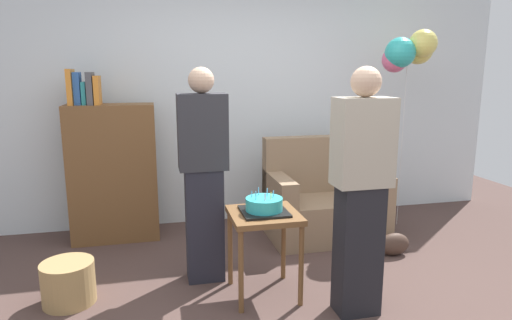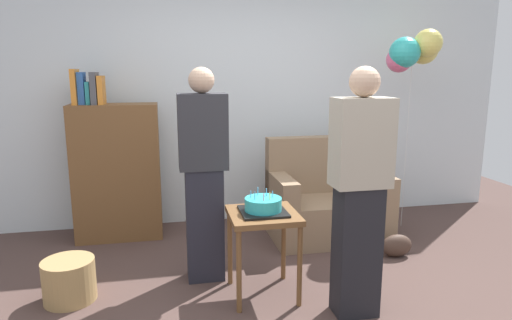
{
  "view_description": "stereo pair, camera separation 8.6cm",
  "coord_description": "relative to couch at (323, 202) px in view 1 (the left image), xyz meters",
  "views": [
    {
      "loc": [
        -0.87,
        -2.59,
        1.6
      ],
      "look_at": [
        -0.14,
        0.53,
        0.95
      ],
      "focal_mm": 30.9,
      "sensor_mm": 36.0,
      "label": 1
    },
    {
      "loc": [
        -0.78,
        -2.61,
        1.6
      ],
      "look_at": [
        -0.14,
        0.53,
        0.95
      ],
      "focal_mm": 30.9,
      "sensor_mm": 36.0,
      "label": 2
    }
  ],
  "objects": [
    {
      "name": "side_table",
      "position": [
        -0.86,
        -1.03,
        0.18
      ],
      "size": [
        0.48,
        0.48,
        0.62
      ],
      "color": "brown",
      "rests_on": "ground_plane"
    },
    {
      "name": "ground_plane",
      "position": [
        -0.73,
        -1.31,
        -0.34
      ],
      "size": [
        8.0,
        8.0,
        0.0
      ],
      "primitive_type": "plane",
      "color": "#4C3833"
    },
    {
      "name": "balloon_bunch",
      "position": [
        0.88,
        0.08,
        1.45
      ],
      "size": [
        0.54,
        0.4,
        2.0
      ],
      "color": "silver",
      "rests_on": "ground_plane"
    },
    {
      "name": "wall_back",
      "position": [
        -0.73,
        0.74,
        1.01
      ],
      "size": [
        6.0,
        0.1,
        2.7
      ],
      "primitive_type": "cube",
      "color": "silver",
      "rests_on": "ground_plane"
    },
    {
      "name": "wicker_basket",
      "position": [
        -2.22,
        -0.84,
        -0.19
      ],
      "size": [
        0.36,
        0.36,
        0.3
      ],
      "primitive_type": "cylinder",
      "color": "#A88451",
      "rests_on": "ground_plane"
    },
    {
      "name": "handbag",
      "position": [
        0.43,
        -0.61,
        -0.24
      ],
      "size": [
        0.28,
        0.14,
        0.2
      ],
      "primitive_type": "ellipsoid",
      "color": "#473328",
      "rests_on": "ground_plane"
    },
    {
      "name": "birthday_cake",
      "position": [
        -0.86,
        -1.03,
        0.33
      ],
      "size": [
        0.32,
        0.32,
        0.16
      ],
      "color": "black",
      "rests_on": "side_table"
    },
    {
      "name": "couch",
      "position": [
        0.0,
        0.0,
        0.0
      ],
      "size": [
        1.1,
        0.7,
        0.96
      ],
      "color": "#8C7054",
      "rests_on": "ground_plane"
    },
    {
      "name": "person_holding_cake",
      "position": [
        -0.32,
        -1.4,
        0.49
      ],
      "size": [
        0.36,
        0.22,
        1.63
      ],
      "rotation": [
        0.0,
        0.0,
        2.6
      ],
      "color": "black",
      "rests_on": "ground_plane"
    },
    {
      "name": "bookshelf",
      "position": [
        -1.99,
        0.37,
        0.34
      ],
      "size": [
        0.8,
        0.36,
        1.62
      ],
      "color": "brown",
      "rests_on": "ground_plane"
    },
    {
      "name": "person_blowing_candles",
      "position": [
        -1.25,
        -0.68,
        0.49
      ],
      "size": [
        0.36,
        0.22,
        1.63
      ],
      "rotation": [
        0.0,
        0.0,
        -0.39
      ],
      "color": "#23232D",
      "rests_on": "ground_plane"
    }
  ]
}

